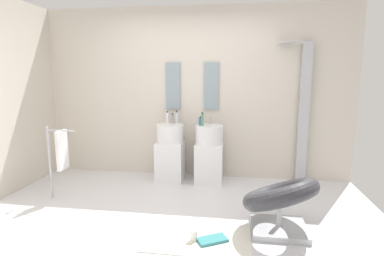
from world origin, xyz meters
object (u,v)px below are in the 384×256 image
at_px(soap_bottle_white, 167,118).
at_px(soap_bottle_green, 202,119).
at_px(pedestal_sink_right, 209,154).
at_px(soap_bottle_grey, 172,119).
at_px(lounge_chair, 280,199).
at_px(pedestal_sink_left, 170,152).
at_px(soap_bottle_clear, 177,118).
at_px(towel_rack, 60,152).
at_px(soap_bottle_blue, 200,121).
at_px(coffee_mug, 193,235).
at_px(shower_column, 303,110).
at_px(magazine_teal, 212,240).

height_order(soap_bottle_white, soap_bottle_green, soap_bottle_green).
distance_m(pedestal_sink_right, soap_bottle_grey, 0.77).
bearing_deg(lounge_chair, pedestal_sink_right, 121.63).
xyz_separation_m(pedestal_sink_left, soap_bottle_clear, (0.08, 0.11, 0.52)).
bearing_deg(lounge_chair, soap_bottle_white, 135.53).
bearing_deg(soap_bottle_white, soap_bottle_grey, 7.49).
bearing_deg(soap_bottle_green, towel_rack, -153.13).
distance_m(towel_rack, soap_bottle_blue, 1.94).
height_order(pedestal_sink_right, towel_rack, pedestal_sink_right).
relative_size(soap_bottle_white, soap_bottle_blue, 1.50).
relative_size(coffee_mug, soap_bottle_green, 0.56).
bearing_deg(pedestal_sink_right, soap_bottle_grey, 169.51).
bearing_deg(coffee_mug, lounge_chair, 21.38).
bearing_deg(soap_bottle_blue, shower_column, 7.71).
relative_size(shower_column, lounge_chair, 1.86).
bearing_deg(coffee_mug, soap_bottle_blue, 94.63).
bearing_deg(soap_bottle_white, soap_bottle_blue, -9.26).
height_order(magazine_teal, soap_bottle_blue, soap_bottle_blue).
bearing_deg(soap_bottle_blue, towel_rack, -151.32).
bearing_deg(soap_bottle_grey, soap_bottle_green, -17.06).
relative_size(towel_rack, soap_bottle_grey, 6.13).
bearing_deg(coffee_mug, soap_bottle_grey, 107.71).
distance_m(soap_bottle_green, soap_bottle_grey, 0.49).
bearing_deg(shower_column, magazine_teal, -121.41).
relative_size(shower_column, coffee_mug, 18.81).
distance_m(lounge_chair, soap_bottle_clear, 2.10).
xyz_separation_m(magazine_teal, soap_bottle_blue, (-0.32, 1.69, 0.89)).
bearing_deg(magazine_teal, lounge_chair, -3.92).
bearing_deg(towel_rack, shower_column, 19.53).
xyz_separation_m(soap_bottle_white, soap_bottle_green, (0.55, -0.13, 0.00)).
bearing_deg(soap_bottle_clear, towel_rack, -141.94).
bearing_deg(pedestal_sink_left, coffee_mug, -70.69).
bearing_deg(soap_bottle_clear, coffee_mug, -74.20).
xyz_separation_m(coffee_mug, soap_bottle_white, (-0.65, 1.79, 0.88)).
distance_m(towel_rack, soap_bottle_grey, 1.63).
bearing_deg(soap_bottle_blue, pedestal_sink_left, -178.55).
bearing_deg(pedestal_sink_left, soap_bottle_green, -4.54).
relative_size(pedestal_sink_left, lounge_chair, 0.87).
xyz_separation_m(pedestal_sink_right, magazine_teal, (0.19, -1.68, -0.41)).
bearing_deg(coffee_mug, magazine_teal, 5.87).
distance_m(magazine_teal, soap_bottle_clear, 2.13).
distance_m(soap_bottle_green, soap_bottle_blue, 0.07).
bearing_deg(soap_bottle_clear, pedestal_sink_left, -125.49).
distance_m(soap_bottle_blue, soap_bottle_clear, 0.39).
xyz_separation_m(soap_bottle_green, soap_bottle_clear, (-0.41, 0.15, -0.00)).
distance_m(lounge_chair, towel_rack, 2.71).
xyz_separation_m(towel_rack, soap_bottle_blue, (1.68, 0.92, 0.29)).
bearing_deg(towel_rack, lounge_chair, -9.86).
relative_size(soap_bottle_green, soap_bottle_clear, 1.03).
bearing_deg(magazine_teal, soap_bottle_grey, 83.83).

